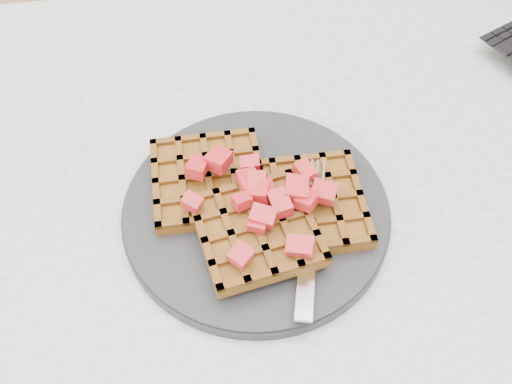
% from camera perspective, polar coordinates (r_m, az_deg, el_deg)
% --- Properties ---
extents(table, '(1.20, 0.80, 0.75)m').
position_cam_1_polar(table, '(0.71, 6.35, -6.06)').
color(table, silver).
rests_on(table, ground).
extents(plate, '(0.28, 0.28, 0.02)m').
position_cam_1_polar(plate, '(0.59, 0.00, -1.86)').
color(plate, black).
rests_on(plate, table).
extents(waffles, '(0.21, 0.20, 0.03)m').
position_cam_1_polar(waffles, '(0.57, 0.07, -1.06)').
color(waffles, brown).
rests_on(waffles, plate).
extents(strawberry_pile, '(0.15, 0.15, 0.02)m').
position_cam_1_polar(strawberry_pile, '(0.55, 0.00, 0.87)').
color(strawberry_pile, '#A4141B').
rests_on(strawberry_pile, waffles).
extents(fork, '(0.07, 0.18, 0.02)m').
position_cam_1_polar(fork, '(0.56, 5.37, -3.82)').
color(fork, silver).
rests_on(fork, plate).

